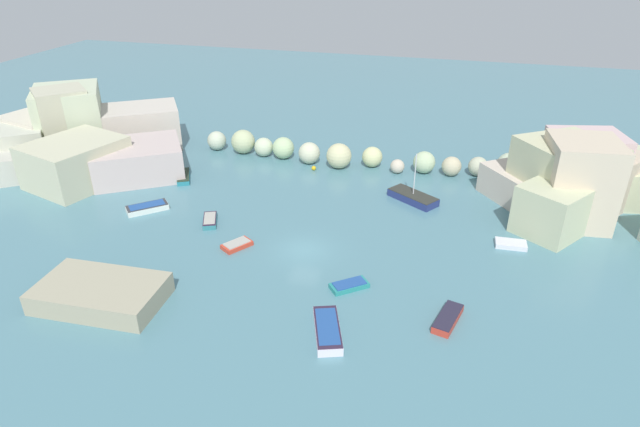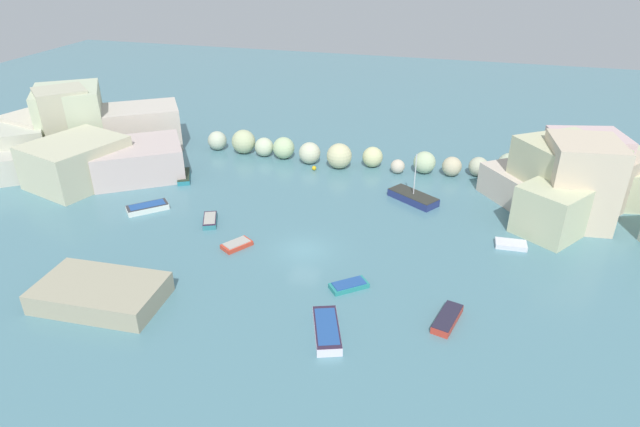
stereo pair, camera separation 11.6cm
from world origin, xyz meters
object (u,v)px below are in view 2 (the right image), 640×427
(moored_boat_2, at_px, (184,176))
(moored_boat_4, at_px, (237,245))
(moored_boat_5, at_px, (327,330))
(moored_boat_8, at_px, (511,244))
(moored_boat_6, at_px, (349,285))
(moored_boat_7, at_px, (147,207))
(channel_buoy, at_px, (314,168))
(moored_boat_0, at_px, (210,220))
(moored_boat_1, at_px, (413,197))
(moored_boat_3, at_px, (447,319))
(stone_dock, at_px, (100,293))

(moored_boat_2, height_order, moored_boat_4, moored_boat_2)
(moored_boat_5, height_order, moored_boat_8, moored_boat_5)
(moored_boat_4, xyz_separation_m, moored_boat_6, (10.28, -3.17, -0.01))
(moored_boat_4, bearing_deg, moored_boat_8, 138.86)
(moored_boat_4, relative_size, moored_boat_8, 1.08)
(moored_boat_2, height_order, moored_boat_7, moored_boat_7)
(channel_buoy, height_order, moored_boat_4, channel_buoy)
(moored_boat_0, bearing_deg, channel_buoy, 135.00)
(moored_boat_1, xyz_separation_m, moored_boat_3, (4.46, -17.90, -0.11))
(moored_boat_0, distance_m, moored_boat_1, 19.48)
(moored_boat_0, relative_size, moored_boat_4, 1.08)
(moored_boat_1, height_order, moored_boat_4, moored_boat_1)
(moored_boat_8, bearing_deg, moored_boat_1, -38.51)
(moored_boat_8, bearing_deg, moored_boat_2, -11.62)
(moored_boat_4, distance_m, moored_boat_8, 22.80)
(moored_boat_1, height_order, moored_boat_5, moored_boat_1)
(moored_boat_2, height_order, moored_boat_6, moored_boat_2)
(stone_dock, bearing_deg, moored_boat_5, 3.37)
(moored_boat_0, xyz_separation_m, moored_boat_6, (14.27, -6.40, -0.07))
(moored_boat_1, relative_size, moored_boat_3, 1.47)
(stone_dock, height_order, moored_boat_2, stone_dock)
(stone_dock, distance_m, moored_boat_3, 24.05)
(stone_dock, bearing_deg, moored_boat_3, 10.30)
(moored_boat_3, bearing_deg, stone_dock, -65.17)
(moored_boat_0, xyz_separation_m, moored_boat_3, (21.50, -8.48, 0.01))
(moored_boat_4, height_order, moored_boat_6, moored_boat_4)
(moored_boat_0, distance_m, moored_boat_4, 5.14)
(moored_boat_4, bearing_deg, moored_boat_2, -103.00)
(moored_boat_0, xyz_separation_m, moored_boat_8, (25.95, 2.95, -0.07))
(moored_boat_3, bearing_deg, moored_boat_5, -51.32)
(moored_boat_4, bearing_deg, moored_boat_7, -76.77)
(moored_boat_8, bearing_deg, channel_buoy, -31.42)
(moored_boat_4, distance_m, moored_boat_6, 10.75)
(moored_boat_0, distance_m, moored_boat_6, 15.64)
(moored_boat_0, distance_m, moored_boat_8, 26.11)
(moored_boat_0, xyz_separation_m, moored_boat_4, (4.00, -3.23, -0.06))
(moored_boat_1, height_order, moored_boat_7, moored_boat_1)
(moored_boat_3, height_order, moored_boat_8, moored_boat_3)
(moored_boat_2, xyz_separation_m, moored_boat_6, (21.31, -14.65, -0.05))
(moored_boat_2, bearing_deg, stone_dock, -14.31)
(channel_buoy, distance_m, moored_boat_7, 18.33)
(moored_boat_5, relative_size, moored_boat_6, 1.56)
(moored_boat_7, bearing_deg, channel_buoy, 4.27)
(moored_boat_5, bearing_deg, moored_boat_4, 29.52)
(moored_boat_7, distance_m, moored_boat_8, 32.76)
(stone_dock, xyz_separation_m, moored_boat_7, (-4.58, 13.44, -0.45))
(moored_boat_0, distance_m, moored_boat_5, 18.36)
(moored_boat_5, bearing_deg, channel_buoy, -2.02)
(moored_boat_4, distance_m, moored_boat_5, 13.22)
(moored_boat_3, relative_size, moored_boat_6, 1.20)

